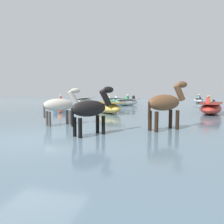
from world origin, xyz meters
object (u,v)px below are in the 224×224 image
channel_buoy (60,110)px  boat_distant_west (198,100)px  horse_lead_bay (166,104)px  boat_distant_east (211,108)px  boat_mid_channel (116,101)px  boat_near_starboard (60,104)px  boat_near_port (127,102)px  horse_flank_pinto (60,106)px  horse_trailing_black (91,110)px  boat_mid_outer (84,101)px  boat_far_inshore (108,107)px

channel_buoy → boat_distant_west: bearing=58.1°
horse_lead_bay → boat_distant_east: horse_lead_bay is taller
boat_mid_channel → boat_near_starboard: bearing=-107.6°
boat_near_port → boat_distant_west: (7.94, 7.76, -0.00)m
boat_distant_west → channel_buoy: size_ratio=3.57×
horse_flank_pinto → boat_distant_east: (6.95, 6.58, -0.44)m
boat_mid_channel → boat_near_port: size_ratio=1.04×
boat_mid_channel → boat_distant_west: size_ratio=1.10×
horse_lead_bay → boat_near_port: horse_lead_bay is taller
horse_trailing_black → boat_mid_outer: 17.70m
boat_near_starboard → boat_distant_west: 18.08m
horse_lead_bay → boat_mid_outer: (-9.00, 14.80, -0.56)m
horse_lead_bay → boat_distant_west: 22.21m
horse_flank_pinto → boat_distant_east: 9.58m
boat_distant_east → horse_trailing_black: bearing=-121.0°
boat_mid_outer → boat_far_inshore: boat_far_inshore is taller
boat_near_port → boat_distant_east: size_ratio=0.85×
horse_trailing_black → channel_buoy: bearing=124.7°
boat_near_port → boat_near_starboard: (-5.07, -4.80, 0.00)m
boat_mid_channel → horse_lead_bay: bearing=-71.6°
boat_distant_east → channel_buoy: boat_distant_east is taller
boat_near_port → boat_near_starboard: boat_near_starboard is taller
boat_mid_outer → boat_distant_west: (12.94, 7.05, -0.04)m
horse_trailing_black → boat_near_starboard: 12.83m
boat_near_port → boat_distant_west: size_ratio=1.06×
boat_distant_east → boat_distant_west: bearing=85.4°
boat_mid_channel → horse_flank_pinto: bearing=-84.0°
boat_near_port → boat_mid_outer: size_ratio=0.90×
horse_lead_bay → boat_near_port: (-4.01, 14.09, -0.60)m
horse_lead_bay → boat_near_starboard: horse_lead_bay is taller
horse_flank_pinto → boat_mid_outer: (-4.77, 14.64, -0.42)m
boat_mid_outer → boat_distant_west: bearing=28.6°
boat_mid_channel → boat_distant_east: (8.88, -11.74, 0.04)m
boat_distant_west → boat_distant_east: 15.16m
boat_far_inshore → boat_mid_channel: bearing=100.8°
boat_near_starboard → boat_distant_west: size_ratio=1.22×
horse_trailing_black → boat_near_port: horse_trailing_black is taller
horse_flank_pinto → boat_near_starboard: bearing=117.9°
boat_distant_west → boat_far_inshore: size_ratio=0.89×
boat_mid_outer → boat_distant_east: size_ratio=0.94×
boat_mid_outer → horse_lead_bay: bearing=-58.7°
channel_buoy → boat_near_port: bearing=74.1°
horse_flank_pinto → boat_distant_west: size_ratio=0.59×
boat_far_inshore → boat_distant_east: bearing=9.3°
horse_lead_bay → boat_distant_east: size_ratio=0.54×
boat_mid_channel → boat_mid_outer: 4.65m
boat_distant_west → boat_far_inshore: bearing=-115.3°
boat_mid_channel → boat_far_inshore: boat_far_inshore is taller
horse_flank_pinto → channel_buoy: (-2.43, 4.64, -0.60)m
horse_lead_bay → horse_trailing_black: horse_lead_bay is taller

